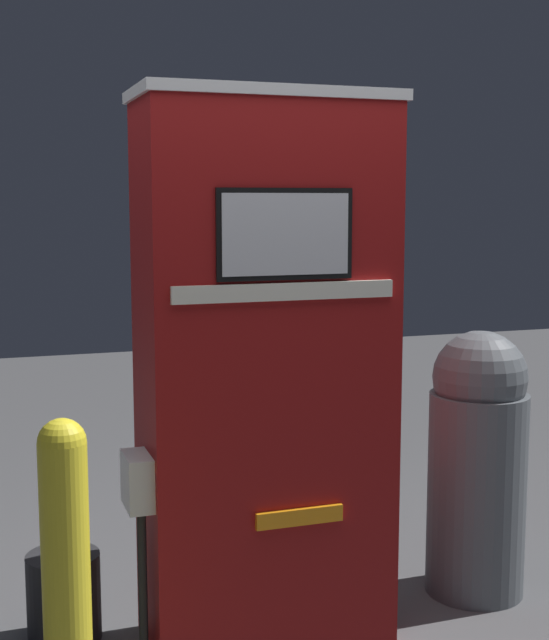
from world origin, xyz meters
name	(u,v)px	position (x,y,z in m)	size (l,w,h in m)	color
gas_pump	(265,373)	(0.00, 0.22, 1.04)	(1.03, 0.48, 2.08)	maroon
safety_bollard	(66,577)	(-0.80, -0.27, 0.55)	(0.15, 0.15, 1.05)	yellow
trash_bin	(477,460)	(0.98, 0.30, 0.59)	(0.42, 0.42, 1.15)	#51565B
squeegee_bucket	(64,596)	(-0.75, 0.44, 0.17)	(0.28, 0.28, 0.76)	#262628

